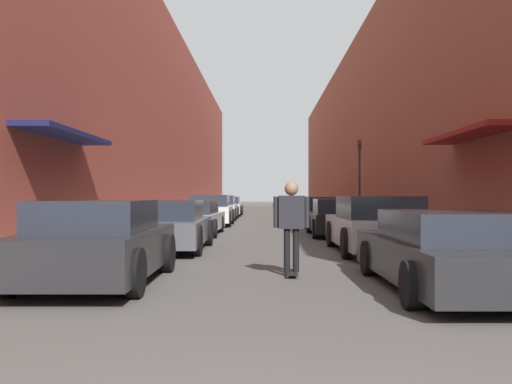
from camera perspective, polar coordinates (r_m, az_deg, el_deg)
The scene contains 19 objects.
ground at distance 29.82m, azimuth 0.98°, elevation -2.94°, with size 153.09×153.09×0.00m, color #4C4947.
curb_strip_left at distance 37.04m, azimuth -6.04°, elevation -2.31°, with size 1.80×69.59×0.12m.
curb_strip_right at distance 37.05m, azimuth 7.97°, elevation -2.31°, with size 1.80×69.59×0.12m.
building_row_left at distance 37.73m, azimuth -10.44°, elevation 6.49°, with size 4.90×69.59×11.64m.
building_row_right at distance 37.71m, azimuth 12.37°, elevation 5.97°, with size 4.90×69.59×10.95m.
parked_car_left_0 at distance 9.41m, azimuth -15.44°, elevation -4.94°, with size 1.92×4.23×1.32m.
parked_car_left_1 at distance 14.49m, azimuth -8.70°, elevation -3.37°, with size 1.92×4.31×1.27m.
parked_car_left_2 at distance 19.88m, azimuth -6.50°, elevation -2.60°, with size 2.02×4.70×1.22m.
parked_car_left_3 at distance 25.68m, azimuth -4.61°, elevation -1.88°, with size 2.01×3.96×1.39m.
parked_car_left_4 at distance 31.50m, azimuth -3.62°, elevation -1.60°, with size 1.93×4.61×1.35m.
parked_car_left_5 at distance 37.29m, azimuth -2.94°, elevation -1.45°, with size 1.98×4.66×1.25m.
parked_car_right_0 at distance 8.92m, azimuth 18.80°, elevation -5.66°, with size 2.04×4.77×1.17m.
parked_car_right_1 at distance 14.20m, azimuth 11.97°, elevation -3.27°, with size 2.06×4.71×1.37m.
parked_car_right_2 at distance 19.60m, azimuth 8.24°, elevation -2.59°, with size 1.97×4.16×1.26m.
parked_car_right_3 at distance 25.15m, azimuth 6.87°, elevation -2.01°, with size 2.06×4.50×1.30m.
parked_car_right_4 at distance 31.14m, azimuth 5.90°, elevation -1.77°, with size 2.00×4.82×1.15m.
parked_car_right_5 at distance 36.48m, azimuth 4.98°, elevation -1.49°, with size 2.09×4.55×1.24m.
skateboarder at distance 9.91m, azimuth 3.56°, elevation -2.63°, with size 0.62×0.78×1.63m.
traffic_light at distance 26.43m, azimuth 10.31°, elevation 1.99°, with size 0.16×0.22×3.77m.
Camera 1 is at (-0.04, -1.95, 1.42)m, focal length 40.00 mm.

